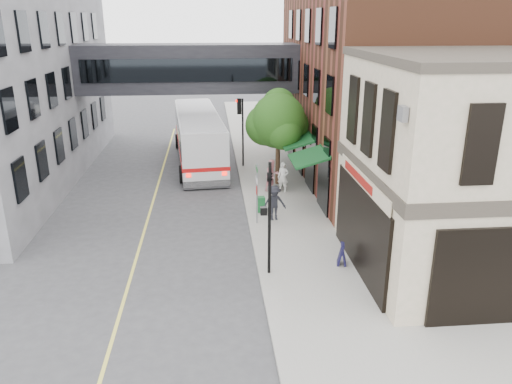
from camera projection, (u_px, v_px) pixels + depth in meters
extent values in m
plane|color=#38383A|center=(264.00, 304.00, 17.68)|extent=(120.00, 120.00, 0.00)
cube|color=gray|center=(272.00, 179.00, 30.98)|extent=(4.00, 60.00, 0.15)
cube|color=tan|center=(494.00, 171.00, 18.99)|extent=(10.00, 8.00, 8.15)
cube|color=#38332B|center=(494.00, 169.00, 18.97)|extent=(10.12, 8.12, 0.50)
cube|color=black|center=(360.00, 229.00, 19.29)|extent=(0.14, 6.40, 3.40)
cube|color=black|center=(359.00, 229.00, 19.28)|extent=(0.04, 5.90, 3.00)
cube|color=maroon|center=(358.00, 177.00, 19.20)|extent=(0.03, 3.60, 0.32)
cube|color=#5A2F1C|center=(402.00, 63.00, 30.32)|extent=(12.00, 18.00, 14.00)
cube|color=#0D3D1D|center=(292.00, 134.00, 29.88)|extent=(1.80, 13.00, 0.40)
cube|color=black|center=(189.00, 68.00, 32.18)|extent=(14.00, 3.00, 3.00)
cube|color=black|center=(188.00, 71.00, 30.72)|extent=(13.00, 0.08, 1.40)
cube|color=black|center=(190.00, 66.00, 33.64)|extent=(13.00, 0.08, 1.40)
cylinder|color=black|center=(269.00, 219.00, 18.80)|extent=(0.12, 0.12, 4.50)
cube|color=black|center=(264.00, 211.00, 18.66)|extent=(0.25, 0.22, 0.30)
imported|color=black|center=(270.00, 172.00, 18.19)|extent=(0.20, 0.16, 1.00)
cylinder|color=black|center=(243.00, 133.00, 32.89)|extent=(0.12, 0.12, 4.50)
cube|color=black|center=(239.00, 128.00, 32.76)|extent=(0.25, 0.22, 0.30)
cube|color=black|center=(239.00, 106.00, 32.30)|extent=(0.28, 0.28, 1.00)
sphere|color=#FF0C05|center=(237.00, 101.00, 32.17)|extent=(0.18, 0.18, 0.18)
cylinder|color=gray|center=(257.00, 194.00, 23.75)|extent=(0.08, 0.08, 3.00)
cube|color=white|center=(257.00, 180.00, 23.51)|extent=(0.03, 0.75, 0.22)
cube|color=#0C591E|center=(257.00, 169.00, 23.33)|extent=(0.03, 0.70, 0.18)
cube|color=#B20C0C|center=(257.00, 190.00, 23.68)|extent=(0.03, 0.30, 0.40)
cylinder|color=#382619|center=(278.00, 161.00, 29.57)|extent=(0.28, 0.28, 2.80)
sphere|color=#1F4B14|center=(278.00, 121.00, 28.78)|extent=(3.20, 3.20, 3.20)
sphere|color=#1F4B14|center=(290.00, 126.00, 29.45)|extent=(2.20, 2.20, 2.20)
sphere|color=#1F4B14|center=(266.00, 125.00, 29.10)|extent=(2.40, 2.40, 2.40)
sphere|color=#1F4B14|center=(279.00, 105.00, 29.09)|extent=(2.00, 2.00, 2.00)
cube|color=#D8CC4C|center=(151.00, 207.00, 26.64)|extent=(0.12, 40.00, 0.01)
cube|color=silver|center=(199.00, 136.00, 34.50)|extent=(3.81, 12.79, 3.18)
cube|color=black|center=(198.00, 129.00, 34.32)|extent=(3.86, 12.58, 1.15)
cube|color=#B20C0C|center=(199.00, 144.00, 34.69)|extent=(3.88, 12.82, 0.24)
cylinder|color=black|center=(182.00, 174.00, 30.42)|extent=(0.42, 1.12, 1.10)
cylinder|color=black|center=(227.00, 172.00, 30.88)|extent=(0.42, 1.12, 1.10)
cylinder|color=black|center=(178.00, 141.00, 38.56)|extent=(0.42, 1.12, 1.10)
cylinder|color=black|center=(213.00, 140.00, 39.02)|extent=(0.42, 1.12, 1.10)
imported|color=silver|center=(283.00, 177.00, 28.34)|extent=(0.75, 0.64, 1.74)
imported|color=pink|center=(272.00, 175.00, 28.46)|extent=(1.12, 1.03, 1.86)
imported|color=black|center=(274.00, 203.00, 24.36)|extent=(1.19, 0.74, 1.76)
cube|color=#145827|center=(261.00, 204.00, 25.54)|extent=(0.43, 0.39, 0.80)
cube|color=black|center=(342.00, 254.00, 20.05)|extent=(0.43, 0.56, 0.89)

